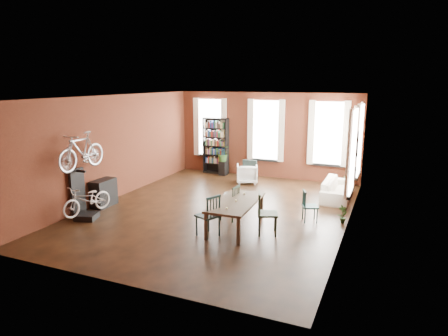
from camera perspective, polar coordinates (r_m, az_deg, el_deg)
The scene contains 19 objects.
room at distance 11.39m, azimuth 1.54°, elevation 4.88°, with size 9.00×9.04×3.22m.
dining_table at distance 10.01m, azimuth 1.72°, elevation -6.70°, with size 0.94×2.07×0.71m, color #473B2A.
dining_chair_a at distance 9.49m, azimuth -2.32°, elevation -6.77°, with size 0.47×0.47×1.02m, color #183536.
dining_chair_b at distance 10.58m, azimuth 0.83°, elevation -4.99°, with size 0.43×0.43×0.93m, color black.
dining_chair_c at distance 9.66m, azimuth 6.25°, elevation -6.48°, with size 0.47×0.47×1.03m, color #1D2E1B.
dining_chair_d at distance 10.69m, azimuth 12.21°, elevation -5.36°, with size 0.38×0.38×0.83m, color #1A3A3A.
bookshelf at distance 15.76m, azimuth -1.18°, elevation 3.19°, with size 1.00×0.32×2.20m, color black.
white_armchair at distance 14.39m, azimuth 3.31°, elevation -0.68°, with size 0.72×0.68×0.74m, color silver.
cream_sofa at distance 12.98m, azimuth 15.97°, elevation -2.45°, with size 2.08×0.61×0.81m, color beige.
striped_rug at distance 12.55m, azimuth 1.92°, elevation -4.37°, with size 0.91×1.46×0.01m, color black.
bike_trainer at distance 11.35m, azimuth -18.99°, elevation -6.53°, with size 0.52×0.52×0.15m, color black.
bike_wall_rack at distance 11.61m, azimuth -20.18°, elevation -3.23°, with size 0.16×0.60×1.30m, color black.
console_table at distance 12.24m, azimuth -16.82°, elevation -3.42°, with size 0.40×0.80×0.80m, color black.
plant_stand at distance 15.56m, azimuth -0.13°, elevation -0.04°, with size 0.27×0.27×0.54m, color black.
plant_by_sofa at distance 14.66m, azimuth 17.48°, elevation -1.82°, with size 0.42×0.76×0.34m, color #386327.
plant_small at distance 10.89m, azimuth 16.54°, elevation -7.11°, with size 0.25×0.48×0.17m, color #2C5D25.
bicycle_floor at distance 11.13m, azimuth -19.08°, elevation -2.53°, with size 0.51×0.78×1.48m, color beige.
bicycle_hung at distance 11.15m, azimuth -19.80°, elevation 3.97°, with size 0.47×1.00×1.66m, color #A5A8AD.
plant_on_stand at distance 15.48m, azimuth -0.09°, elevation 1.87°, with size 0.58×0.64×0.50m, color #305B24.
Camera 1 is at (4.38, -9.89, 3.63)m, focal length 32.00 mm.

